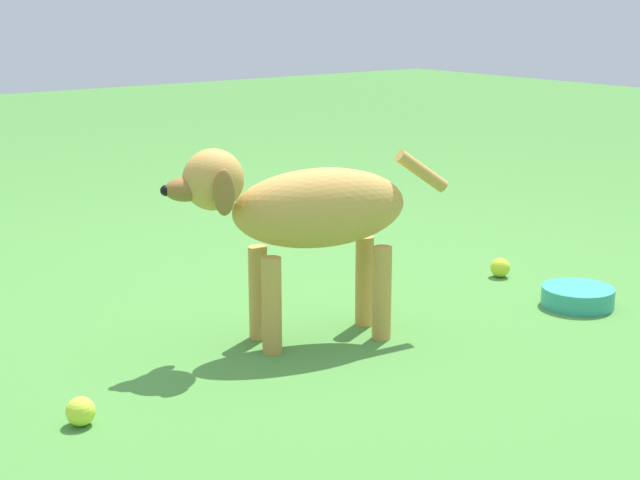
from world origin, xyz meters
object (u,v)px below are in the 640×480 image
tennis_ball_1 (500,268)px  water_bowl (578,297)px  tennis_ball_0 (81,411)px  dog (303,213)px

tennis_ball_1 → water_bowl: tennis_ball_1 is taller
tennis_ball_0 → tennis_ball_1: (-1.61, -0.22, 0.00)m
tennis_ball_0 → water_bowl: bearing=175.1°
dog → water_bowl: 0.95m
dog → tennis_ball_1: 0.96m
dog → tennis_ball_1: (-0.89, -0.09, -0.33)m
tennis_ball_1 → water_bowl: bearing=82.3°
dog → water_bowl: dog is taller
tennis_ball_1 → water_bowl: 0.36m
dog → tennis_ball_0: dog is taller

